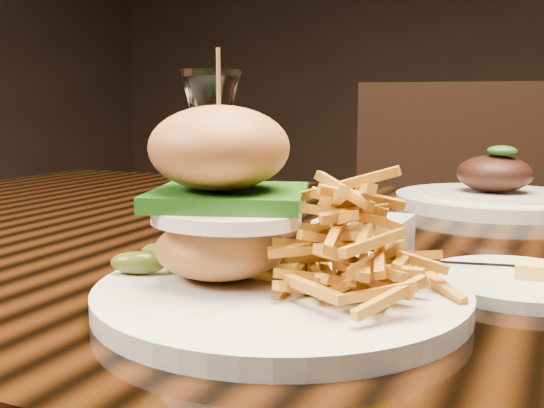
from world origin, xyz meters
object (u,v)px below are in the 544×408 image
at_px(burger_plate, 279,236).
at_px(wine_glass, 211,116).
at_px(chair_far, 444,252).
at_px(far_dish, 493,195).
at_px(dining_table, 367,306).

distance_m(burger_plate, wine_glass, 0.26).
bearing_deg(chair_far, burger_plate, -96.78).
height_order(burger_plate, wine_glass, burger_plate).
bearing_deg(wine_glass, far_dish, 53.09).
bearing_deg(burger_plate, chair_far, 87.29).
relative_size(dining_table, far_dish, 5.87).
bearing_deg(chair_far, wine_glass, -106.09).
distance_m(burger_plate, far_dish, 0.54).
bearing_deg(dining_table, wine_glass, -159.61).
bearing_deg(far_dish, wine_glass, -126.91).
xyz_separation_m(dining_table, burger_plate, (0.01, -0.25, 0.13)).
xyz_separation_m(dining_table, far_dish, (0.10, 0.29, 0.09)).
xyz_separation_m(wine_glass, chair_far, (0.09, 0.95, -0.35)).
xyz_separation_m(dining_table, chair_far, (-0.07, 0.89, -0.13)).
height_order(burger_plate, far_dish, burger_plate).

